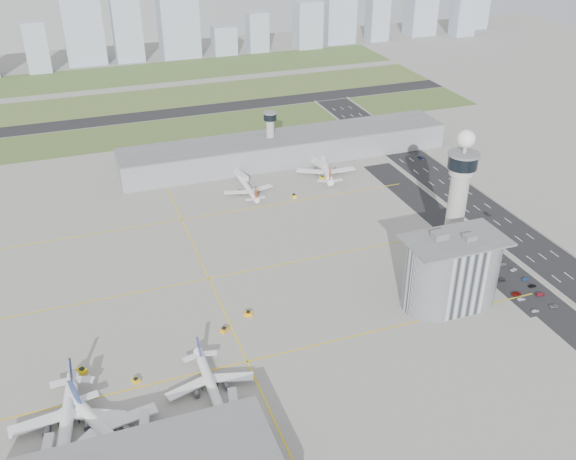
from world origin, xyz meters
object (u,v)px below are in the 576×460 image
object	(u,v)px
car_lot_9	(526,279)
car_lot_2	(516,294)
jet_bridge_far_0	(236,173)
tug_4	(294,196)
car_hw_2	(421,158)
tug_5	(322,178)
airplane_near_c	(210,380)
secondary_tower	(270,132)
jet_bridge_near_1	(144,448)
car_lot_0	(535,311)
car_lot_11	(504,264)
car_hw_4	(360,129)
control_tower	(459,192)
tug_3	(248,313)
car_lot_6	(554,306)
admin_building	(451,271)
tug_0	(82,370)
car_lot_1	(521,299)
car_lot_4	(492,273)
airplane_far_b	(326,165)
jet_bridge_near_2	(236,423)
car_lot_10	(514,270)
car_hw_1	(488,214)
tug_1	(136,380)
car_lot_8	(532,286)
car_lot_3	(501,280)
car_lot_7	(540,294)
car_lot_5	(485,266)
airplane_near_a	(65,416)
airplane_near_b	(106,428)
airplane_far_a	(248,185)
tug_2	(224,329)
jet_bridge_far_1	(313,162)

from	to	relation	value
car_lot_9	car_lot_2	bearing A→B (deg)	129.74
jet_bridge_far_0	tug_4	bearing A→B (deg)	21.82
car_hw_2	tug_5	bearing A→B (deg)	-171.78
airplane_near_c	secondary_tower	bearing A→B (deg)	155.11
jet_bridge_near_1	car_lot_9	size ratio (longest dim) A/B	4.24
car_lot_0	jet_bridge_far_0	bearing A→B (deg)	31.41
car_lot_11	car_hw_4	world-z (taller)	car_hw_4
car_hw_4	control_tower	bearing A→B (deg)	-94.38
jet_bridge_far_0	tug_3	xyz separation A→B (m)	(-33.16, -134.38, -1.86)
car_lot_6	admin_building	bearing A→B (deg)	73.30
tug_0	car_lot_1	world-z (taller)	tug_0
control_tower	airplane_near_c	world-z (taller)	control_tower
car_lot_4	car_hw_4	bearing A→B (deg)	-11.48
airplane_far_b	jet_bridge_near_2	bearing A→B (deg)	164.28
tug_4	car_lot_10	world-z (taller)	tug_4
tug_5	car_lot_2	bearing A→B (deg)	37.23
car_lot_4	car_lot_6	xyz separation A→B (m)	(9.19, -30.38, -0.06)
car_hw_1	jet_bridge_near_1	bearing A→B (deg)	-159.73
tug_1	car_lot_11	world-z (taller)	tug_1
car_lot_9	car_lot_8	bearing A→B (deg)	176.83
tug_1	car_lot_3	world-z (taller)	tug_1
car_lot_7	car_lot_11	distance (m)	26.01
tug_4	car_hw_2	world-z (taller)	tug_4
tug_0	car_lot_5	world-z (taller)	tug_0
car_lot_4	car_lot_9	size ratio (longest dim) A/B	1.08
car_lot_0	admin_building	bearing A→B (deg)	64.23
jet_bridge_near_2	jet_bridge_far_0	bearing A→B (deg)	-5.91
admin_building	airplane_near_c	world-z (taller)	admin_building
airplane_near_c	car_lot_8	world-z (taller)	airplane_near_c
airplane_near_a	car_lot_0	distance (m)	187.86
airplane_near_b	car_lot_11	world-z (taller)	airplane_near_b
jet_bridge_near_2	car_lot_1	size ratio (longest dim) A/B	3.92
car_hw_4	car_lot_3	bearing A→B (deg)	-89.70
secondary_tower	airplane_far_a	size ratio (longest dim) A/B	0.93
car_lot_5	car_hw_4	distance (m)	185.44
tug_2	car_hw_4	world-z (taller)	tug_2
car_lot_6	car_lot_3	bearing A→B (deg)	28.68
car_hw_4	airplane_far_a	bearing A→B (deg)	-138.80
jet_bridge_far_1	car_lot_7	xyz separation A→B (m)	(40.56, -164.06, -2.21)
secondary_tower	jet_bridge_near_1	bearing A→B (deg)	-118.17
airplane_near_a	tug_5	distance (m)	218.41
secondary_tower	car_hw_1	size ratio (longest dim) A/B	8.05
tug_4	car_lot_5	xyz separation A→B (m)	(58.59, -98.92, -0.37)
tug_4	car_hw_4	world-z (taller)	tug_4
tug_2	car_lot_0	distance (m)	129.79
secondary_tower	car_lot_1	bearing A→B (deg)	-73.94
control_tower	airplane_far_b	distance (m)	115.65
jet_bridge_near_2	car_lot_10	xyz separation A→B (m)	(147.13, 49.35, -2.31)
jet_bridge_far_1	tug_2	world-z (taller)	jet_bridge_far_1
airplane_near_c	car_lot_10	distance (m)	153.46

